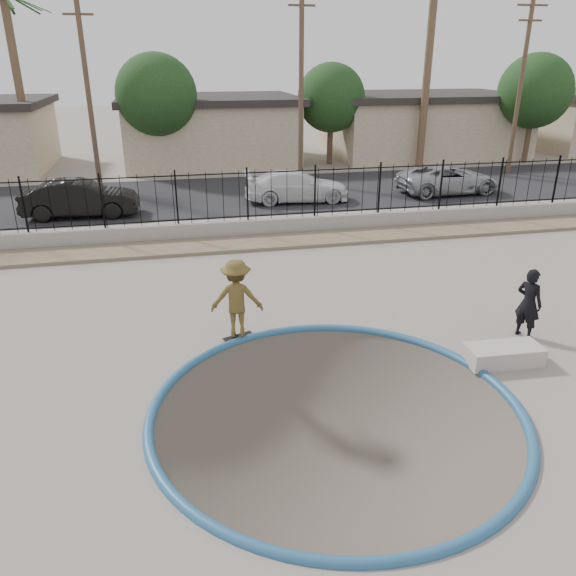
{
  "coord_description": "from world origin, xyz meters",
  "views": [
    {
      "loc": [
        -2.71,
        -9.39,
        6.11
      ],
      "look_at": [
        -0.28,
        2.0,
        1.29
      ],
      "focal_mm": 35.0,
      "sensor_mm": 36.0,
      "label": 1
    }
  ],
  "objects_px": {
    "car_c": "(297,186)",
    "car_d": "(449,179)",
    "skateboard": "(238,336)",
    "videographer": "(529,303)",
    "concrete_ledge": "(503,355)",
    "car_b": "(80,198)",
    "skater": "(237,302)"
  },
  "relations": [
    {
      "from": "videographer",
      "to": "concrete_ledge",
      "type": "distance_m",
      "value": 1.69
    },
    {
      "from": "skateboard",
      "to": "car_d",
      "type": "distance_m",
      "value": 17.3
    },
    {
      "from": "concrete_ledge",
      "to": "skater",
      "type": "bearing_deg",
      "value": 156.84
    },
    {
      "from": "skateboard",
      "to": "car_d",
      "type": "relative_size",
      "value": 0.15
    },
    {
      "from": "car_c",
      "to": "car_b",
      "type": "bearing_deg",
      "value": 98.38
    },
    {
      "from": "skateboard",
      "to": "car_c",
      "type": "relative_size",
      "value": 0.16
    },
    {
      "from": "car_c",
      "to": "car_d",
      "type": "bearing_deg",
      "value": -86.04
    },
    {
      "from": "skater",
      "to": "car_d",
      "type": "relative_size",
      "value": 0.38
    },
    {
      "from": "skater",
      "to": "skateboard",
      "type": "distance_m",
      "value": 0.87
    },
    {
      "from": "car_d",
      "to": "skater",
      "type": "bearing_deg",
      "value": 133.99
    },
    {
      "from": "car_c",
      "to": "car_d",
      "type": "distance_m",
      "value": 7.39
    },
    {
      "from": "skateboard",
      "to": "skater",
      "type": "bearing_deg",
      "value": -84.7
    },
    {
      "from": "videographer",
      "to": "car_b",
      "type": "distance_m",
      "value": 17.51
    },
    {
      "from": "skater",
      "to": "videographer",
      "type": "distance_m",
      "value": 6.72
    },
    {
      "from": "car_b",
      "to": "skateboard",
      "type": "bearing_deg",
      "value": -155.71
    },
    {
      "from": "skater",
      "to": "concrete_ledge",
      "type": "distance_m",
      "value": 5.94
    },
    {
      "from": "videographer",
      "to": "car_c",
      "type": "relative_size",
      "value": 0.36
    },
    {
      "from": "skater",
      "to": "car_b",
      "type": "bearing_deg",
      "value": -58.79
    },
    {
      "from": "videographer",
      "to": "car_d",
      "type": "height_order",
      "value": "videographer"
    },
    {
      "from": "concrete_ledge",
      "to": "car_d",
      "type": "bearing_deg",
      "value": 67.31
    },
    {
      "from": "skateboard",
      "to": "concrete_ledge",
      "type": "xyz_separation_m",
      "value": [
        5.42,
        -2.32,
        0.15
      ]
    },
    {
      "from": "skateboard",
      "to": "concrete_ledge",
      "type": "height_order",
      "value": "concrete_ledge"
    },
    {
      "from": "skater",
      "to": "car_d",
      "type": "xyz_separation_m",
      "value": [
        11.71,
        12.73,
        -0.21
      ]
    },
    {
      "from": "skateboard",
      "to": "videographer",
      "type": "distance_m",
      "value": 6.76
    },
    {
      "from": "car_b",
      "to": "car_d",
      "type": "bearing_deg",
      "value": -85.2
    },
    {
      "from": "concrete_ledge",
      "to": "car_c",
      "type": "bearing_deg",
      "value": 94.2
    },
    {
      "from": "videographer",
      "to": "concrete_ledge",
      "type": "relative_size",
      "value": 1.05
    },
    {
      "from": "concrete_ledge",
      "to": "videographer",
      "type": "bearing_deg",
      "value": 41.26
    },
    {
      "from": "videographer",
      "to": "car_b",
      "type": "xyz_separation_m",
      "value": [
        -11.46,
        13.23,
        -0.06
      ]
    },
    {
      "from": "skater",
      "to": "car_b",
      "type": "height_order",
      "value": "skater"
    },
    {
      "from": "videographer",
      "to": "car_b",
      "type": "height_order",
      "value": "videographer"
    },
    {
      "from": "skater",
      "to": "videographer",
      "type": "height_order",
      "value": "skater"
    }
  ]
}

